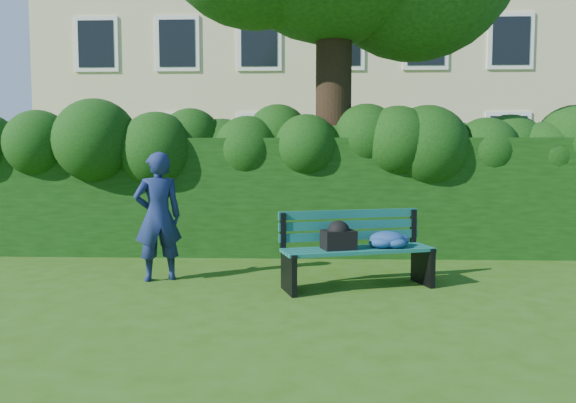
{
  "coord_description": "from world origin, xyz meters",
  "views": [
    {
      "loc": [
        0.28,
        -6.58,
        1.54
      ],
      "look_at": [
        0.0,
        0.6,
        0.95
      ],
      "focal_mm": 35.0,
      "sensor_mm": 36.0,
      "label": 1
    }
  ],
  "objects": [
    {
      "name": "park_bench",
      "position": [
        0.88,
        -0.07,
        0.5
      ],
      "size": [
        1.84,
        1.04,
        0.89
      ],
      "rotation": [
        0.0,
        0.0,
        0.29
      ],
      "color": "#115756",
      "rests_on": "ground"
    },
    {
      "name": "hedge",
      "position": [
        0.0,
        2.2,
        0.9
      ],
      "size": [
        10.0,
        1.0,
        1.8
      ],
      "color": "black",
      "rests_on": "ground"
    },
    {
      "name": "man_reading",
      "position": [
        -1.59,
        0.21,
        0.79
      ],
      "size": [
        0.68,
        0.58,
        1.58
      ],
      "primitive_type": "imported",
      "rotation": [
        0.0,
        0.0,
        3.57
      ],
      "color": "navy",
      "rests_on": "ground"
    },
    {
      "name": "ground",
      "position": [
        0.0,
        0.0,
        0.0
      ],
      "size": [
        80.0,
        80.0,
        0.0
      ],
      "primitive_type": "plane",
      "color": "#2D520F",
      "rests_on": "ground"
    },
    {
      "name": "apartment_building",
      "position": [
        -0.0,
        13.99,
        6.0
      ],
      "size": [
        16.0,
        8.08,
        12.0
      ],
      "color": "beige",
      "rests_on": "ground"
    }
  ]
}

